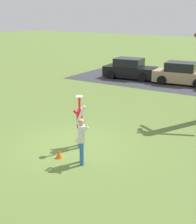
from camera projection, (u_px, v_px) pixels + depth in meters
ground_plane at (73, 145)px, 12.87m from camera, size 120.00×120.00×0.00m
person_catcher at (80, 123)px, 12.47m from camera, size 0.54×0.58×2.08m
person_defender at (81, 137)px, 11.04m from camera, size 0.64×0.66×2.05m
frisbee_disc at (79, 96)px, 11.93m from camera, size 0.27×0.27×0.02m
parked_car_black at (130, 69)px, 25.54m from camera, size 4.27×2.38×1.59m
parked_car_tan at (182, 74)px, 23.56m from camera, size 4.27×2.38×1.59m
field_cone_orange at (59, 154)px, 11.70m from camera, size 0.26×0.26×0.32m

